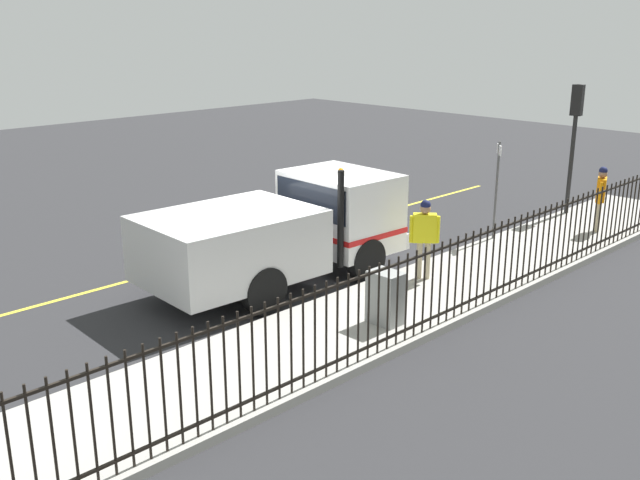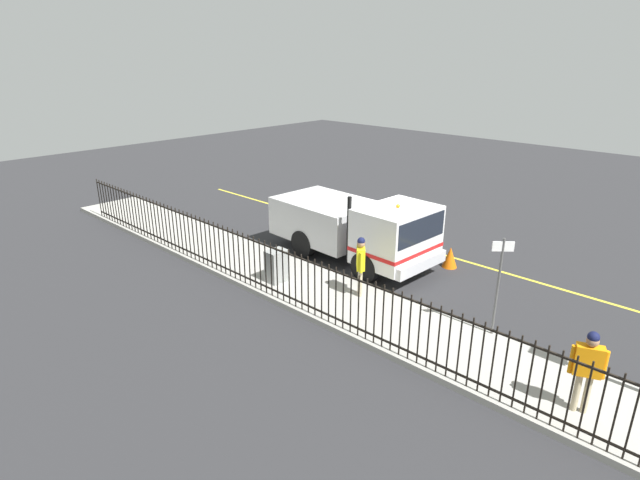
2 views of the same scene
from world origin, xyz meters
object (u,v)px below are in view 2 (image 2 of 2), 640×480
object	(u,v)px
traffic_cone	(450,257)
street_sign	(499,276)
worker_standing	(361,260)
work_truck	(360,226)
utility_cabinet	(277,266)
pedestrian_distant	(588,364)

from	to	relation	value
traffic_cone	street_sign	world-z (taller)	street_sign
worker_standing	traffic_cone	bearing A→B (deg)	-51.47
work_truck	utility_cabinet	world-z (taller)	work_truck
worker_standing	street_sign	distance (m)	3.76
utility_cabinet	street_sign	xyz separation A→B (m)	(-1.59, 6.08, 1.05)
traffic_cone	street_sign	xyz separation A→B (m)	(3.26, 3.04, 1.35)
pedestrian_distant	utility_cabinet	bearing A→B (deg)	-22.58
utility_cabinet	work_truck	bearing A→B (deg)	170.28
street_sign	worker_standing	bearing A→B (deg)	-80.72
utility_cabinet	street_sign	distance (m)	6.37
traffic_cone	pedestrian_distant	bearing A→B (deg)	49.00
worker_standing	street_sign	bearing A→B (deg)	-122.71
traffic_cone	street_sign	distance (m)	4.66
worker_standing	work_truck	bearing A→B (deg)	-2.19
worker_standing	utility_cabinet	size ratio (longest dim) A/B	1.76
worker_standing	traffic_cone	size ratio (longest dim) A/B	2.51
worker_standing	traffic_cone	distance (m)	4.01
pedestrian_distant	street_sign	size ratio (longest dim) A/B	0.70
pedestrian_distant	utility_cabinet	xyz separation A→B (m)	(0.03, -8.59, -0.56)
worker_standing	pedestrian_distant	xyz separation A→B (m)	(0.96, 6.19, -0.01)
work_truck	pedestrian_distant	xyz separation A→B (m)	(3.17, 8.04, -0.04)
traffic_cone	work_truck	bearing A→B (deg)	-56.47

